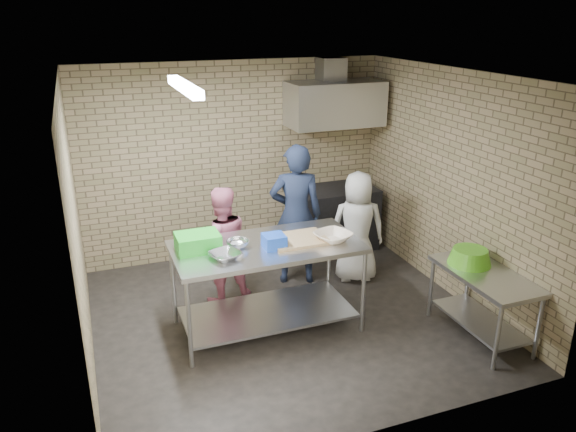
# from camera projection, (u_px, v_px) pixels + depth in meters

# --- Properties ---
(floor) EXTENTS (4.20, 4.20, 0.00)m
(floor) POSITION_uv_depth(u_px,v_px,m) (286.00, 317.00, 6.41)
(floor) COLOR black
(floor) RESTS_ON ground
(ceiling) EXTENTS (4.20, 4.20, 0.00)m
(ceiling) POSITION_uv_depth(u_px,v_px,m) (286.00, 76.00, 5.47)
(ceiling) COLOR black
(ceiling) RESTS_ON ground
(back_wall) EXTENTS (4.20, 0.06, 2.70)m
(back_wall) POSITION_uv_depth(u_px,v_px,m) (235.00, 161.00, 7.70)
(back_wall) COLOR tan
(back_wall) RESTS_ON ground
(front_wall) EXTENTS (4.20, 0.06, 2.70)m
(front_wall) POSITION_uv_depth(u_px,v_px,m) (379.00, 288.00, 4.19)
(front_wall) COLOR tan
(front_wall) RESTS_ON ground
(left_wall) EXTENTS (0.06, 4.00, 2.70)m
(left_wall) POSITION_uv_depth(u_px,v_px,m) (77.00, 232.00, 5.25)
(left_wall) COLOR tan
(left_wall) RESTS_ON ground
(right_wall) EXTENTS (0.06, 4.00, 2.70)m
(right_wall) POSITION_uv_depth(u_px,v_px,m) (451.00, 185.00, 6.64)
(right_wall) COLOR tan
(right_wall) RESTS_ON ground
(prep_table) EXTENTS (1.98, 0.99, 0.99)m
(prep_table) POSITION_uv_depth(u_px,v_px,m) (267.00, 287.00, 6.04)
(prep_table) COLOR silver
(prep_table) RESTS_ON floor
(side_counter) EXTENTS (0.60, 1.20, 0.75)m
(side_counter) POSITION_uv_depth(u_px,v_px,m) (481.00, 305.00, 5.91)
(side_counter) COLOR silver
(side_counter) RESTS_ON floor
(stove) EXTENTS (1.20, 0.70, 0.90)m
(stove) POSITION_uv_depth(u_px,v_px,m) (333.00, 218.00, 8.15)
(stove) COLOR black
(stove) RESTS_ON floor
(range_hood) EXTENTS (1.30, 0.60, 0.60)m
(range_hood) POSITION_uv_depth(u_px,v_px,m) (335.00, 104.00, 7.62)
(range_hood) COLOR silver
(range_hood) RESTS_ON back_wall
(hood_duct) EXTENTS (0.35, 0.30, 0.30)m
(hood_duct) POSITION_uv_depth(u_px,v_px,m) (331.00, 69.00, 7.59)
(hood_duct) COLOR #A5A8AD
(hood_duct) RESTS_ON back_wall
(wall_shelf) EXTENTS (0.80, 0.20, 0.04)m
(wall_shelf) POSITION_uv_depth(u_px,v_px,m) (348.00, 113.00, 7.95)
(wall_shelf) COLOR #3F2B19
(wall_shelf) RESTS_ON back_wall
(fluorescent_fixture) EXTENTS (0.10, 1.25, 0.08)m
(fluorescent_fixture) POSITION_uv_depth(u_px,v_px,m) (184.00, 87.00, 5.16)
(fluorescent_fixture) COLOR white
(fluorescent_fixture) RESTS_ON ceiling
(green_crate) EXTENTS (0.44, 0.33, 0.18)m
(green_crate) POSITION_uv_depth(u_px,v_px,m) (198.00, 242.00, 5.71)
(green_crate) COLOR green
(green_crate) RESTS_ON prep_table
(blue_tub) EXTENTS (0.22, 0.22, 0.14)m
(blue_tub) POSITION_uv_depth(u_px,v_px,m) (274.00, 241.00, 5.77)
(blue_tub) COLOR blue
(blue_tub) RESTS_ON prep_table
(cutting_board) EXTENTS (0.60, 0.46, 0.03)m
(cutting_board) POSITION_uv_depth(u_px,v_px,m) (298.00, 239.00, 5.96)
(cutting_board) COLOR tan
(cutting_board) RESTS_ON prep_table
(mixing_bowl_a) EXTENTS (0.39, 0.39, 0.08)m
(mixing_bowl_a) POSITION_uv_depth(u_px,v_px,m) (225.00, 256.00, 5.52)
(mixing_bowl_a) COLOR #AAACB1
(mixing_bowl_a) RESTS_ON prep_table
(mixing_bowl_b) EXTENTS (0.30, 0.30, 0.07)m
(mixing_bowl_b) POSITION_uv_depth(u_px,v_px,m) (238.00, 244.00, 5.80)
(mixing_bowl_b) COLOR silver
(mixing_bowl_b) RESTS_ON prep_table
(ceramic_bowl) EXTENTS (0.48, 0.48, 0.09)m
(ceramic_bowl) POSITION_uv_depth(u_px,v_px,m) (333.00, 237.00, 5.95)
(ceramic_bowl) COLOR beige
(ceramic_bowl) RESTS_ON prep_table
(green_basin) EXTENTS (0.46, 0.46, 0.17)m
(green_basin) POSITION_uv_depth(u_px,v_px,m) (470.00, 256.00, 5.96)
(green_basin) COLOR #59C626
(green_basin) RESTS_ON side_counter
(bottle_red) EXTENTS (0.07, 0.07, 0.18)m
(bottle_red) POSITION_uv_depth(u_px,v_px,m) (332.00, 107.00, 7.83)
(bottle_red) COLOR #B22619
(bottle_red) RESTS_ON wall_shelf
(man_navy) EXTENTS (0.76, 0.61, 1.80)m
(man_navy) POSITION_uv_depth(u_px,v_px,m) (296.00, 215.00, 6.97)
(man_navy) COLOR black
(man_navy) RESTS_ON floor
(woman_pink) EXTENTS (0.70, 0.54, 1.43)m
(woman_pink) POSITION_uv_depth(u_px,v_px,m) (221.00, 246.00, 6.54)
(woman_pink) COLOR #C66884
(woman_pink) RESTS_ON floor
(woman_white) EXTENTS (0.81, 0.65, 1.44)m
(woman_white) POSITION_uv_depth(u_px,v_px,m) (357.00, 227.00, 7.08)
(woman_white) COLOR silver
(woman_white) RESTS_ON floor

